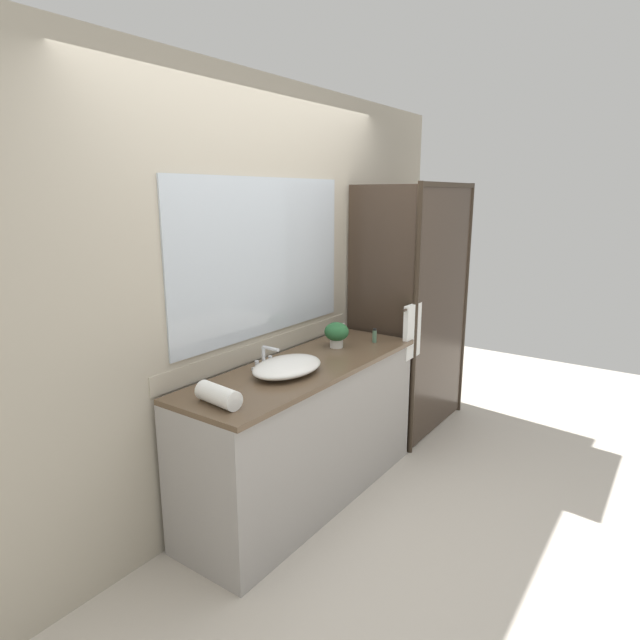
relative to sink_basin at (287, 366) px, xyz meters
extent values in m
plane|color=beige|center=(0.19, 0.01, -0.94)|extent=(8.00, 8.00, 0.00)
cube|color=#B2A893|center=(0.19, 0.35, 0.36)|extent=(4.40, 0.05, 2.60)
cube|color=#B2A893|center=(0.19, 0.33, 0.01)|extent=(1.80, 0.01, 0.11)
cube|color=silver|center=(0.19, 0.32, 0.59)|extent=(1.53, 0.01, 0.96)
cube|color=#9E9993|center=(0.19, 0.02, -0.51)|extent=(1.80, 0.56, 0.87)
cube|color=brown|center=(0.19, 0.01, -0.06)|extent=(1.80, 0.58, 0.03)
cylinder|color=#2D2319|center=(2.14, -0.26, 0.06)|extent=(0.04, 0.04, 2.00)
cylinder|color=#2D2319|center=(1.14, -0.26, 0.06)|extent=(0.04, 0.04, 2.00)
cube|color=#2D2319|center=(1.64, -0.26, 1.04)|extent=(1.00, 0.04, 0.04)
cube|color=#382B21|center=(1.64, -0.26, 0.06)|extent=(0.96, 0.01, 1.96)
cube|color=#382B21|center=(1.14, 0.02, 0.06)|extent=(0.01, 0.57, 1.96)
cylinder|color=#2D2319|center=(1.12, -0.25, 0.19)|extent=(0.32, 0.02, 0.02)
cube|color=white|center=(1.12, -0.25, 0.01)|extent=(0.22, 0.04, 0.39)
ellipsoid|color=white|center=(0.00, 0.00, 0.00)|extent=(0.48, 0.33, 0.08)
cube|color=silver|center=(0.00, 0.18, -0.03)|extent=(0.17, 0.04, 0.02)
cylinder|color=silver|center=(0.00, 0.18, 0.03)|extent=(0.02, 0.02, 0.11)
cylinder|color=silver|center=(0.00, 0.12, 0.09)|extent=(0.02, 0.12, 0.02)
cylinder|color=silver|center=(-0.06, 0.18, 0.00)|extent=(0.02, 0.02, 0.04)
cylinder|color=silver|center=(0.06, 0.18, 0.00)|extent=(0.02, 0.02, 0.04)
cylinder|color=beige|center=(0.62, 0.07, -0.01)|extent=(0.09, 0.09, 0.06)
ellipsoid|color=#285E33|center=(0.62, 0.07, 0.07)|extent=(0.16, 0.16, 0.13)
cylinder|color=#4C7056|center=(0.88, 0.18, 0.00)|extent=(0.03, 0.03, 0.09)
cylinder|color=#B7B2A8|center=(0.88, 0.18, 0.05)|extent=(0.02, 0.02, 0.01)
cylinder|color=#4C7056|center=(0.87, -0.08, 0.00)|extent=(0.03, 0.03, 0.09)
cylinder|color=black|center=(0.87, -0.08, 0.05)|extent=(0.02, 0.02, 0.01)
cylinder|color=white|center=(-0.57, -0.02, 0.01)|extent=(0.13, 0.26, 0.10)
camera|label=1|loc=(-2.29, -1.84, 0.97)|focal=29.91mm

